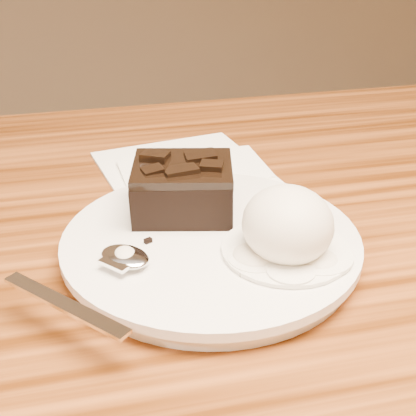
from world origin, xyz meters
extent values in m
cylinder|color=white|center=(-0.02, 0.00, 0.76)|extent=(0.24, 0.24, 0.02)
cube|color=black|center=(-0.03, 0.04, 0.79)|extent=(0.10, 0.09, 0.04)
ellipsoid|color=#F0E5CE|center=(0.03, -0.04, 0.79)|extent=(0.07, 0.07, 0.06)
cylinder|color=white|center=(0.03, -0.04, 0.77)|extent=(0.10, 0.10, 0.00)
cube|color=white|center=(-0.01, 0.17, 0.75)|extent=(0.19, 0.19, 0.01)
cube|color=black|center=(0.01, -0.04, 0.77)|extent=(0.01, 0.01, 0.00)
cube|color=black|center=(0.03, -0.01, 0.77)|extent=(0.01, 0.01, 0.00)
cube|color=black|center=(-0.07, 0.00, 0.77)|extent=(0.01, 0.01, 0.00)
cube|color=black|center=(-0.01, -0.06, 0.77)|extent=(0.01, 0.01, 0.00)
camera|label=1|loc=(-0.12, -0.40, 1.01)|focal=50.87mm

